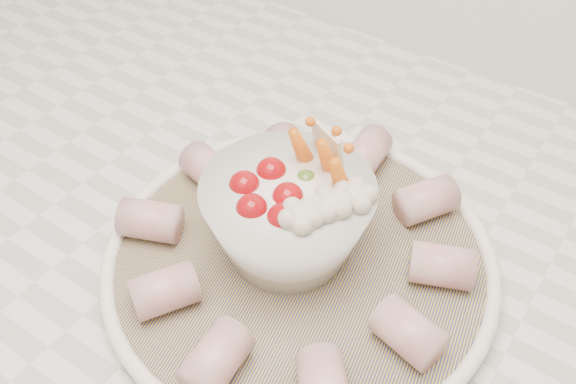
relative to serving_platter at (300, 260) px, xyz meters
The scene contains 3 objects.
serving_platter is the anchor object (origin of this frame).
veggie_bowl 0.05m from the serving_platter, behind, with size 0.14×0.14×0.10m.
cured_meat_rolls 0.02m from the serving_platter, 168.75° to the right, with size 0.28×0.29×0.03m.
Camera 1 is at (0.13, 1.11, 1.34)m, focal length 40.00 mm.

